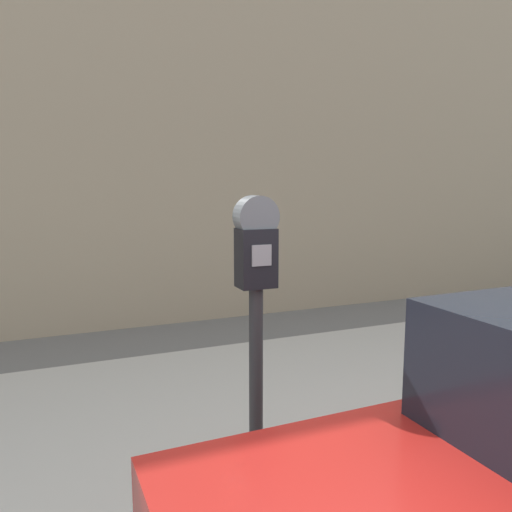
# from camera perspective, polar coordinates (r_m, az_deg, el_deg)

# --- Properties ---
(sidewalk) EXTENTS (24.00, 2.80, 0.12)m
(sidewalk) POSITION_cam_1_polar(r_m,az_deg,el_deg) (4.13, 2.32, -16.72)
(sidewalk) COLOR #BCB7AD
(sidewalk) RESTS_ON ground_plane
(building_facade) EXTENTS (24.00, 0.30, 4.79)m
(building_facade) POSITION_cam_1_polar(r_m,az_deg,el_deg) (6.62, -8.75, 13.24)
(building_facade) COLOR tan
(building_facade) RESTS_ON ground_plane
(parking_meter) EXTENTS (0.22, 0.15, 1.62)m
(parking_meter) POSITION_cam_1_polar(r_m,az_deg,el_deg) (2.68, 0.00, -3.76)
(parking_meter) COLOR #2D2D30
(parking_meter) RESTS_ON sidewalk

